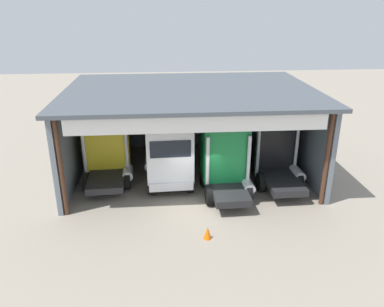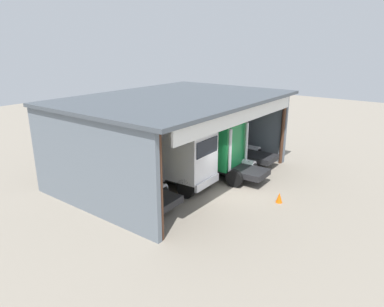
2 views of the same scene
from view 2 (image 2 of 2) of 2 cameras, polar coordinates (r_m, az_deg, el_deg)
ground_plane at (r=20.20m, az=7.46°, el=-6.36°), size 80.00×80.00×0.00m
workshop_shed at (r=22.17m, az=-4.68°, el=5.57°), size 13.80×9.97×5.13m
truck_yellow_left_bay at (r=18.48m, az=-11.16°, el=-2.74°), size 2.83×4.77×3.53m
truck_white_center_right_bay at (r=19.90m, az=-1.06°, el=-0.67°), size 2.70×5.17×3.72m
truck_green_yard_outside at (r=21.83m, az=5.14°, el=0.93°), size 2.56×4.47×3.66m
truck_black_right_bay at (r=25.11m, az=5.89°, el=2.58°), size 2.62×5.32×3.22m
oil_drum at (r=23.60m, az=-13.82°, el=-2.00°), size 0.58×0.58×0.89m
tool_cart at (r=21.25m, az=-18.50°, el=-4.47°), size 0.90×0.60×1.00m
traffic_cone at (r=19.32m, az=14.12°, el=-7.03°), size 0.36×0.36×0.56m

